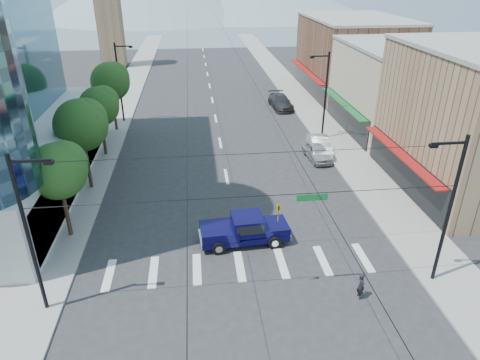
{
  "coord_description": "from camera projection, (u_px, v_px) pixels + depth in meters",
  "views": [
    {
      "loc": [
        -2.47,
        -19.34,
        16.36
      ],
      "look_at": [
        0.45,
        7.23,
        3.0
      ],
      "focal_mm": 32.0,
      "sensor_mm": 36.0,
      "label": 1
    }
  ],
  "objects": [
    {
      "name": "pickup_truck",
      "position": [
        244.0,
        229.0,
        27.87
      ],
      "size": [
        5.98,
        2.6,
        1.98
      ],
      "rotation": [
        0.0,
        0.0,
        0.07
      ],
      "color": "#080735",
      "rests_on": "ground"
    },
    {
      "name": "tree_midnear",
      "position": [
        83.0,
        123.0,
        32.81
      ],
      "size": [
        4.09,
        4.09,
        7.52
      ],
      "color": "black",
      "rests_on": "ground"
    },
    {
      "name": "signal_rig",
      "position": [
        253.0,
        223.0,
        21.8
      ],
      "size": [
        21.8,
        0.2,
        9.0
      ],
      "color": "black",
      "rests_on": "ground"
    },
    {
      "name": "sidewalk_right",
      "position": [
        295.0,
        93.0,
        61.45
      ],
      "size": [
        4.0,
        120.0,
        0.15
      ],
      "primitive_type": "cube",
      "color": "gray",
      "rests_on": "ground"
    },
    {
      "name": "parked_car_near",
      "position": [
        317.0,
        152.0,
        40.26
      ],
      "size": [
        2.19,
        4.59,
        1.52
      ],
      "primitive_type": "imported",
      "rotation": [
        0.0,
        0.0,
        0.09
      ],
      "color": "#A9AAAE",
      "rests_on": "ground"
    },
    {
      "name": "pedestrian",
      "position": [
        361.0,
        286.0,
        23.27
      ],
      "size": [
        0.4,
        0.6,
        1.6
      ],
      "primitive_type": "imported",
      "rotation": [
        0.0,
        0.0,
        1.61
      ],
      "color": "black",
      "rests_on": "ground"
    },
    {
      "name": "parked_car_far",
      "position": [
        281.0,
        102.0,
        54.86
      ],
      "size": [
        2.69,
        5.91,
        1.68
      ],
      "primitive_type": "imported",
      "rotation": [
        0.0,
        0.0,
        0.06
      ],
      "color": "#2E2F31",
      "rests_on": "ground"
    },
    {
      "name": "tree_midfar",
      "position": [
        100.0,
        105.0,
        39.3
      ],
      "size": [
        3.65,
        3.64,
        6.71
      ],
      "color": "black",
      "rests_on": "ground"
    },
    {
      "name": "sidewalk_left",
      "position": [
        125.0,
        98.0,
        59.11
      ],
      "size": [
        4.0,
        120.0,
        0.15
      ],
      "primitive_type": "cube",
      "color": "gray",
      "rests_on": "ground"
    },
    {
      "name": "lamp_pole_ne",
      "position": [
        324.0,
        93.0,
        43.14
      ],
      "size": [
        2.0,
        0.25,
        9.0
      ],
      "color": "black",
      "rests_on": "ground"
    },
    {
      "name": "tree_near",
      "position": [
        60.0,
        169.0,
        26.85
      ],
      "size": [
        3.65,
        3.64,
        6.71
      ],
      "color": "black",
      "rests_on": "ground"
    },
    {
      "name": "shop_far",
      "position": [
        353.0,
        57.0,
        60.03
      ],
      "size": [
        12.0,
        18.0,
        10.0
      ],
      "primitive_type": "cube",
      "color": "brown",
      "rests_on": "ground"
    },
    {
      "name": "lamp_pole_nw",
      "position": [
        120.0,
        80.0,
        48.17
      ],
      "size": [
        2.0,
        0.25,
        9.0
      ],
      "color": "black",
      "rests_on": "ground"
    },
    {
      "name": "shop_mid",
      "position": [
        403.0,
        90.0,
        46.03
      ],
      "size": [
        12.0,
        14.0,
        9.0
      ],
      "primitive_type": "cube",
      "color": "tan",
      "rests_on": "ground"
    },
    {
      "name": "tree_far",
      "position": [
        112.0,
        80.0,
        45.26
      ],
      "size": [
        4.09,
        4.09,
        7.52
      ],
      "color": "black",
      "rests_on": "ground"
    },
    {
      "name": "ground",
      "position": [
        246.0,
        282.0,
        24.75
      ],
      "size": [
        160.0,
        160.0,
        0.0
      ],
      "primitive_type": "plane",
      "color": "#28282B",
      "rests_on": "ground"
    },
    {
      "name": "parked_car_mid",
      "position": [
        319.0,
        146.0,
        41.4
      ],
      "size": [
        2.01,
        5.09,
        1.65
      ],
      "primitive_type": "imported",
      "rotation": [
        0.0,
        0.0,
        -0.05
      ],
      "color": "silver",
      "rests_on": "ground"
    },
    {
      "name": "clock_tower",
      "position": [
        107.0,
        4.0,
        73.5
      ],
      "size": [
        4.8,
        4.8,
        20.4
      ],
      "color": "#8C6B4C",
      "rests_on": "ground"
    }
  ]
}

